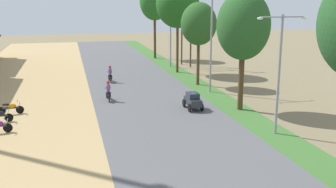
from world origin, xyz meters
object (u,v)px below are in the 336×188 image
object	(u,v)px
median_tree_fourth	(178,4)
streetlamp_mid	(211,38)
motorbike_ahead_second	(110,74)
streetlamp_near	(279,66)
median_tree_second	(243,26)
streetlamp_far	(171,32)
median_tree_fifth	(155,1)
utility_pole_far	(182,31)
median_tree_third	(199,24)
motorbike_foreground_rider	(108,91)
parked_motorbike_fourth	(11,107)
car_hatchback_charcoal	(193,100)
utility_pole_near	(191,25)

from	to	relation	value
median_tree_fourth	streetlamp_mid	distance (m)	10.44
motorbike_ahead_second	streetlamp_near	bearing A→B (deg)	-65.62
median_tree_second	median_tree_fourth	distance (m)	16.13
motorbike_ahead_second	streetlamp_far	bearing A→B (deg)	43.11
median_tree_fifth	utility_pole_far	xyz separation A→B (m)	(2.18, -5.87, -3.60)
median_tree_fifth	motorbike_ahead_second	size ratio (longest dim) A/B	5.80
motorbike_ahead_second	median_tree_third	bearing A→B (deg)	-21.66
median_tree_second	motorbike_foreground_rider	xyz separation A→B (m)	(-9.20, 4.92, -5.31)
median_tree_second	streetlamp_far	xyz separation A→B (m)	(-0.17, 19.94, -1.95)
parked_motorbike_fourth	car_hatchback_charcoal	bearing A→B (deg)	-8.43
median_tree_second	utility_pole_near	bearing A→B (deg)	83.57
median_tree_second	median_tree_fifth	xyz separation A→B (m)	(-0.45, 27.56, 1.66)
parked_motorbike_fourth	utility_pole_far	size ratio (longest dim) A/B	0.22
median_tree_second	streetlamp_far	distance (m)	20.03
motorbike_foreground_rider	median_tree_third	bearing A→B (deg)	25.36
streetlamp_near	motorbike_foreground_rider	xyz separation A→B (m)	(-9.03, 10.47, -3.34)
car_hatchback_charcoal	streetlamp_far	bearing A→B (deg)	80.41
utility_pole_far	utility_pole_near	bearing A→B (deg)	-78.57
car_hatchback_charcoal	motorbike_ahead_second	size ratio (longest dim) A/B	1.11
median_tree_fourth	streetlamp_far	distance (m)	5.10
median_tree_third	median_tree_fifth	bearing A→B (deg)	90.62
parked_motorbike_fourth	motorbike_ahead_second	xyz separation A→B (m)	(8.01, 9.55, 0.30)
utility_pole_near	motorbike_ahead_second	xyz separation A→B (m)	(-10.47, -7.06, -4.24)
motorbike_ahead_second	utility_pole_far	bearing A→B (deg)	43.05
streetlamp_far	motorbike_foreground_rider	world-z (taller)	streetlamp_far
streetlamp_near	utility_pole_near	size ratio (longest dim) A/B	0.73
median_tree_third	car_hatchback_charcoal	xyz separation A→B (m)	(-3.13, -8.27, -5.05)
streetlamp_mid	median_tree_third	bearing A→B (deg)	91.50
median_tree_fifth	utility_pole_far	world-z (taller)	median_tree_fifth
streetlamp_mid	median_tree_fourth	bearing A→B (deg)	91.23
streetlamp_far	median_tree_fourth	bearing A→B (deg)	-93.20
parked_motorbike_fourth	median_tree_fourth	size ratio (longest dim) A/B	0.18
median_tree_third	median_tree_fifth	distance (m)	18.51
median_tree_third	median_tree_fourth	xyz separation A→B (m)	(-0.13, 6.90, 1.73)
utility_pole_far	motorbike_foreground_rider	size ratio (longest dim) A/B	4.50
utility_pole_far	parked_motorbike_fourth	bearing A→B (deg)	-133.63
median_tree_fifth	median_tree_third	bearing A→B (deg)	-89.38
streetlamp_far	car_hatchback_charcoal	size ratio (longest dim) A/B	3.56
parked_motorbike_fourth	streetlamp_near	xyz separation A→B (m)	(16.12, -8.34, 3.65)
streetlamp_far	motorbike_ahead_second	bearing A→B (deg)	-136.89
median_tree_second	motorbike_ahead_second	size ratio (longest dim) A/B	4.78
median_tree_fourth	utility_pole_far	size ratio (longest dim) A/B	1.24
median_tree_second	motorbike_ahead_second	world-z (taller)	median_tree_second
streetlamp_mid	car_hatchback_charcoal	distance (m)	7.27
median_tree_third	motorbike_foreground_rider	distance (m)	11.06
parked_motorbike_fourth	streetlamp_near	distance (m)	18.51
median_tree_fourth	median_tree_second	bearing A→B (deg)	-88.61
median_tree_second	streetlamp_near	xyz separation A→B (m)	(-0.17, -5.54, -1.97)
median_tree_fourth	utility_pole_far	world-z (taller)	median_tree_fourth
streetlamp_near	car_hatchback_charcoal	world-z (taller)	streetlamp_near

